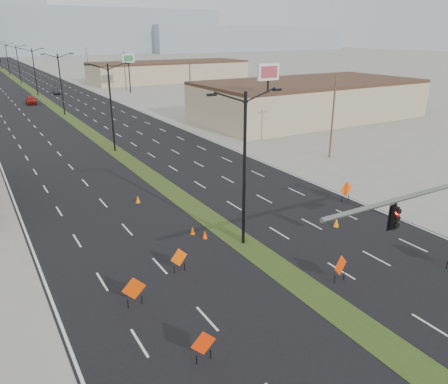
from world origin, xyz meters
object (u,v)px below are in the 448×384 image
construction_sign_5 (346,190)px  pole_sign_east_near (268,78)px  streetlight_4 (18,63)px  construction_sign_3 (340,266)px  streetlight_1 (111,105)px  streetlight_5 (7,58)px  car_mid (56,91)px  car_left (31,100)px  pole_sign_east_far (128,62)px  streetlight_3 (35,71)px  construction_sign_1 (134,290)px  streetlight_2 (61,82)px  cone_0 (205,235)px  cone_3 (138,199)px  cone_2 (336,223)px  construction_sign_2 (179,258)px  cone_1 (193,231)px  construction_sign_0 (203,344)px  streetlight_0 (244,166)px

construction_sign_5 → pole_sign_east_near: (7.89, 22.18, 6.80)m
streetlight_4 → construction_sign_3: size_ratio=6.03×
streetlight_1 → streetlight_5: same height
streetlight_5 → streetlight_1: bearing=-90.0°
streetlight_5 → car_mid: size_ratio=2.55×
car_left → pole_sign_east_far: bearing=19.4°
streetlight_3 → construction_sign_3: streetlight_3 is taller
pole_sign_east_near → pole_sign_east_far: pole_sign_east_near is taller
streetlight_3 → construction_sign_1: (-8.68, -87.18, -4.42)m
streetlight_2 → cone_0: (-1.87, -54.07, -5.13)m
streetlight_4 → cone_3: 101.58m
streetlight_5 → car_mid: (4.07, -55.21, -4.77)m
streetlight_2 → streetlight_1: bearing=-90.0°
streetlight_1 → cone_2: (7.24, -29.22, -5.09)m
construction_sign_2 → pole_sign_east_far: 83.11m
construction_sign_3 → cone_1: 10.69m
cone_1 → car_left: bearing=90.6°
construction_sign_5 → cone_0: size_ratio=2.99×
construction_sign_1 → cone_3: 14.74m
car_left → streetlight_4: bearing=90.0°
construction_sign_0 → pole_sign_east_far: size_ratio=0.18×
streetlight_4 → car_mid: streetlight_4 is taller
streetlight_0 → construction_sign_0: bearing=-131.5°
car_mid → construction_sign_1: bearing=-92.7°
streetlight_0 → construction_sign_0: 12.24m
streetlight_0 → streetlight_5: (0.00, 140.00, 0.00)m
streetlight_2 → cone_1: streetlight_2 is taller
streetlight_5 → construction_sign_2: size_ratio=6.50×
construction_sign_5 → cone_1: bearing=175.9°
construction_sign_5 → cone_3: bearing=149.9°
construction_sign_1 → construction_sign_3: bearing=-15.8°
streetlight_2 → streetlight_5: bearing=90.0°
streetlight_3 → streetlight_4: 28.00m
cone_0 → cone_1: cone_0 is taller
streetlight_2 → pole_sign_east_far: 29.27m
pole_sign_east_far → cone_2: bearing=-102.1°
streetlight_1 → construction_sign_1: streetlight_1 is taller
streetlight_0 → streetlight_2: bearing=90.0°
car_mid → construction_sign_2: bearing=-90.6°
car_mid → construction_sign_2: 86.51m
pole_sign_east_far → construction_sign_2: bearing=-110.7°
car_left → construction_sign_0: (-4.49, -80.48, 0.14)m
streetlight_5 → construction_sign_1: (-8.68, -143.18, -4.42)m
streetlight_3 → construction_sign_5: streetlight_3 is taller
construction_sign_3 → cone_3: construction_sign_3 is taller
streetlight_1 → streetlight_3: bearing=90.0°
cone_0 → cone_2: (9.11, -3.15, 0.04)m
construction_sign_2 → construction_sign_0: bearing=-118.2°
streetlight_4 → cone_3: streetlight_4 is taller
streetlight_4 → construction_sign_1: size_ratio=5.91×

